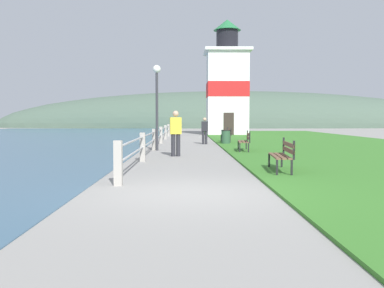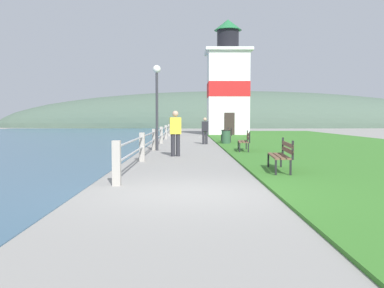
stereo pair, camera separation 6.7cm
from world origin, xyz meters
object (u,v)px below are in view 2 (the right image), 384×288
at_px(park_bench_near, 282,153).
at_px(person_strolling, 175,132).
at_px(park_bench_far, 227,134).
at_px(lighthouse, 228,86).
at_px(trash_bin, 226,137).
at_px(lamp_post, 157,92).
at_px(park_bench_midway, 245,140).
at_px(person_by_railing, 205,130).

height_order(park_bench_near, person_strolling, person_strolling).
height_order(park_bench_far, lighthouse, lighthouse).
relative_size(lighthouse, trash_bin, 12.39).
distance_m(person_strolling, lamp_post, 3.65).
distance_m(park_bench_midway, lighthouse, 20.50).
bearing_deg(lighthouse, person_strolling, -100.50).
xyz_separation_m(park_bench_far, lighthouse, (1.20, 12.82, 3.88)).
relative_size(park_bench_far, person_strolling, 0.95).
height_order(person_strolling, trash_bin, person_strolling).
bearing_deg(lamp_post, park_bench_near, -64.04).
relative_size(park_bench_midway, person_by_railing, 1.15).
distance_m(person_strolling, person_by_railing, 8.07).
distance_m(park_bench_far, person_strolling, 9.83).
bearing_deg(lighthouse, trash_bin, -95.60).
height_order(lighthouse, person_strolling, lighthouse).
bearing_deg(person_by_railing, park_bench_far, -39.88).
relative_size(park_bench_near, person_by_railing, 1.22).
height_order(person_by_railing, lamp_post, lamp_post).
bearing_deg(trash_bin, person_by_railing, 166.75).
bearing_deg(park_bench_midway, person_by_railing, -70.31).
relative_size(trash_bin, lamp_post, 0.21).
relative_size(park_bench_midway, park_bench_far, 1.05).
xyz_separation_m(person_by_railing, lamp_post, (-2.43, -4.87, 1.90)).
height_order(lighthouse, trash_bin, lighthouse).
xyz_separation_m(park_bench_near, person_by_railing, (-1.59, 13.14, 0.30)).
xyz_separation_m(park_bench_midway, trash_bin, (-0.36, 5.55, -0.11)).
bearing_deg(park_bench_midway, park_bench_far, -84.28).
xyz_separation_m(person_strolling, trash_bin, (2.68, 7.65, -0.55)).
relative_size(person_strolling, person_by_railing, 1.16).
bearing_deg(park_bench_far, park_bench_near, 89.33).
xyz_separation_m(park_bench_midway, person_by_railing, (-1.56, 5.83, 0.30)).
bearing_deg(person_by_railing, park_bench_near, -168.33).
relative_size(person_strolling, trash_bin, 2.15).
distance_m(park_bench_near, lighthouse, 27.70).
bearing_deg(park_bench_midway, park_bench_near, 95.00).
bearing_deg(person_by_railing, trash_bin, -98.51).
bearing_deg(park_bench_midway, lighthouse, -88.33).
relative_size(park_bench_near, person_strolling, 1.05).
distance_m(park_bench_midway, person_by_railing, 6.04).
distance_m(park_bench_far, trash_bin, 1.75).
bearing_deg(person_by_railing, lamp_post, 158.22).
relative_size(park_bench_far, person_by_railing, 1.10).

